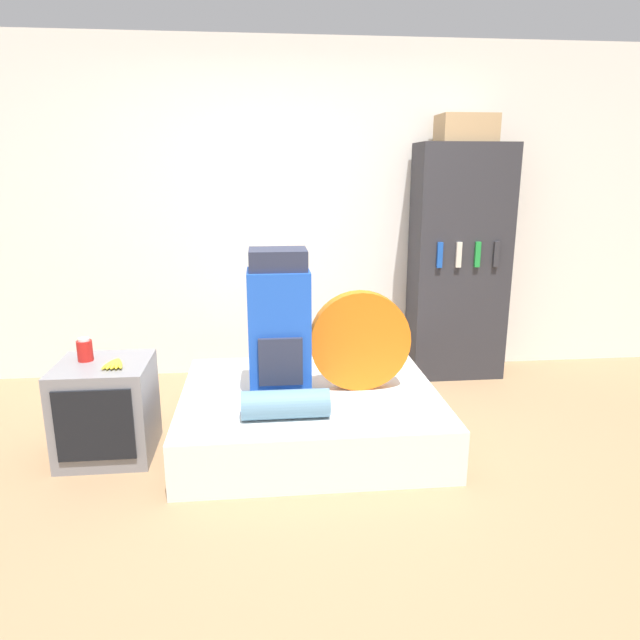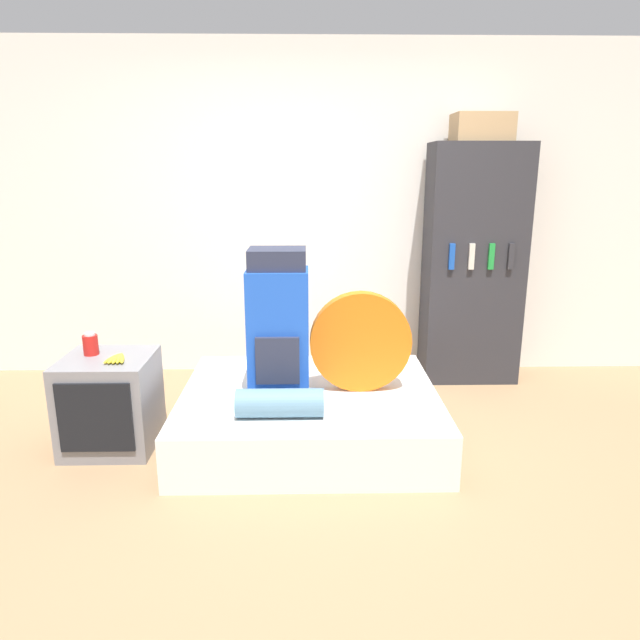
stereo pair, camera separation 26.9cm
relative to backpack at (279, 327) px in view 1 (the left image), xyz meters
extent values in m
plane|color=#997551|center=(0.23, -0.54, -0.75)|extent=(16.00, 16.00, 0.00)
cube|color=white|center=(0.23, 1.37, 0.55)|extent=(8.00, 0.05, 2.60)
cube|color=white|center=(0.18, 0.07, -0.59)|extent=(1.57, 1.34, 0.31)
cube|color=blue|center=(0.00, 0.00, -0.05)|extent=(0.36, 0.28, 0.77)
cube|color=#282D42|center=(0.00, 0.02, 0.40)|extent=(0.33, 0.26, 0.12)
cube|color=#282D42|center=(0.00, -0.15, -0.16)|extent=(0.25, 0.03, 0.28)
cylinder|color=orange|center=(0.49, 0.08, -0.12)|extent=(0.62, 0.09, 0.62)
cylinder|color=#5B849E|center=(0.02, -0.32, -0.35)|extent=(0.48, 0.16, 0.16)
cube|color=gray|center=(-1.02, -0.03, -0.46)|extent=(0.52, 0.50, 0.57)
cube|color=black|center=(-1.02, -0.29, -0.45)|extent=(0.42, 0.02, 0.41)
cylinder|color=red|center=(-1.12, 0.03, -0.12)|extent=(0.09, 0.09, 0.12)
cylinder|color=white|center=(-1.12, 0.03, -0.05)|extent=(0.06, 0.06, 0.02)
ellipsoid|color=yellow|center=(-0.95, -0.09, -0.16)|extent=(0.08, 0.18, 0.03)
ellipsoid|color=yellow|center=(-0.94, -0.09, -0.16)|extent=(0.06, 0.18, 0.03)
ellipsoid|color=yellow|center=(-0.93, -0.09, -0.16)|extent=(0.03, 0.18, 0.03)
ellipsoid|color=yellow|center=(-0.92, -0.09, -0.16)|extent=(0.06, 0.18, 0.03)
ellipsoid|color=yellow|center=(-0.91, -0.09, -0.16)|extent=(0.08, 0.18, 0.03)
cube|color=#2D2D33|center=(1.46, 1.11, 0.17)|extent=(0.73, 0.37, 1.83)
cube|color=#194CB2|center=(1.24, 0.92, 0.27)|extent=(0.04, 0.02, 0.19)
cube|color=beige|center=(1.38, 0.92, 0.27)|extent=(0.04, 0.02, 0.19)
cube|color=#1E8E38|center=(1.53, 0.92, 0.27)|extent=(0.04, 0.02, 0.19)
cube|color=#2D2D33|center=(1.68, 0.92, 0.27)|extent=(0.04, 0.02, 0.19)
cube|color=tan|center=(1.46, 1.13, 1.19)|extent=(0.42, 0.30, 0.20)
camera|label=1|loc=(-0.09, -3.22, 0.89)|focal=32.00mm
camera|label=2|loc=(0.18, -3.24, 0.89)|focal=32.00mm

